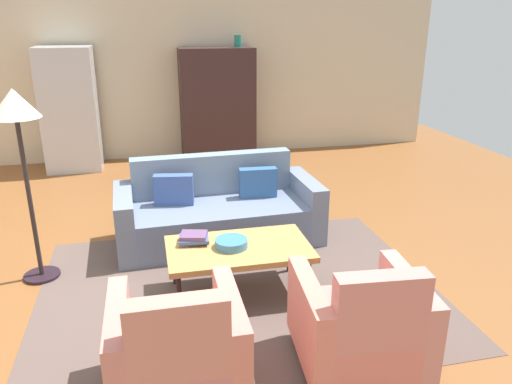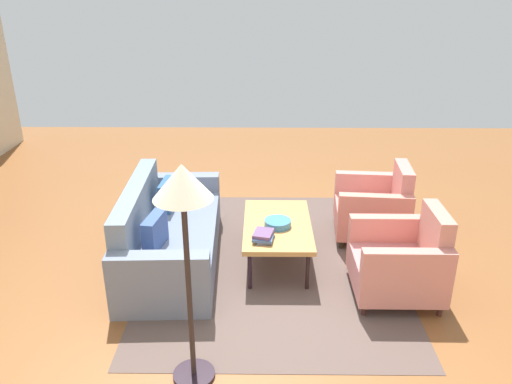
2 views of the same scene
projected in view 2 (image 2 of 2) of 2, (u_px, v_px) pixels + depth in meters
ground_plane at (242, 281)px, 5.06m from camera, size 11.39×11.39×0.00m
area_rug at (272, 260)px, 5.42m from camera, size 3.40×2.60×0.01m
couch at (165, 237)px, 5.32m from camera, size 2.13×0.98×0.86m
coffee_table at (277, 227)px, 5.26m from camera, size 1.20×0.70×0.45m
armchair_left at (403, 262)px, 4.72m from camera, size 0.80×0.80×0.88m
armchair_right at (376, 209)px, 5.82m from camera, size 0.86×0.86×0.88m
fruit_bowl at (278, 223)px, 5.18m from camera, size 0.27×0.27×0.07m
book_stack at (263, 236)px, 4.90m from camera, size 0.27×0.22×0.09m
floor_lamp at (184, 204)px, 3.28m from camera, size 0.40×0.40×1.72m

